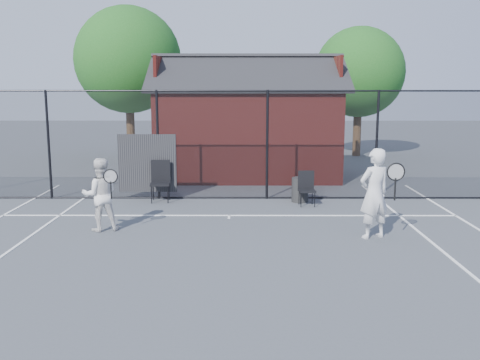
{
  "coord_description": "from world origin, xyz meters",
  "views": [
    {
      "loc": [
        0.3,
        -9.59,
        3.07
      ],
      "look_at": [
        0.27,
        1.72,
        1.1
      ],
      "focal_mm": 40.0,
      "sensor_mm": 36.0,
      "label": 1
    }
  ],
  "objects_px": {
    "player_back": "(100,195)",
    "chair_right": "(307,189)",
    "chair_left": "(160,182)",
    "waste_bin": "(300,190)",
    "clubhouse": "(247,130)",
    "player_front": "(374,193)"
  },
  "relations": [
    {
      "from": "player_back",
      "to": "waste_bin",
      "type": "xyz_separation_m",
      "value": [
        4.62,
        2.94,
        -0.46
      ]
    },
    {
      "from": "chair_right",
      "to": "chair_left",
      "type": "bearing_deg",
      "value": 169.89
    },
    {
      "from": "chair_left",
      "to": "player_front",
      "type": "bearing_deg",
      "value": -38.96
    },
    {
      "from": "chair_left",
      "to": "waste_bin",
      "type": "height_order",
      "value": "chair_left"
    },
    {
      "from": "clubhouse",
      "to": "player_front",
      "type": "relative_size",
      "value": 3.49
    },
    {
      "from": "player_back",
      "to": "chair_left",
      "type": "bearing_deg",
      "value": 74.05
    },
    {
      "from": "chair_left",
      "to": "player_back",
      "type": "bearing_deg",
      "value": -109.33
    },
    {
      "from": "waste_bin",
      "to": "clubhouse",
      "type": "bearing_deg",
      "value": 107.42
    },
    {
      "from": "player_back",
      "to": "chair_right",
      "type": "relative_size",
      "value": 1.79
    },
    {
      "from": "clubhouse",
      "to": "player_front",
      "type": "xyz_separation_m",
      "value": [
        2.51,
        -7.91,
        -0.67
      ]
    },
    {
      "from": "player_front",
      "to": "player_back",
      "type": "bearing_deg",
      "value": 174.31
    },
    {
      "from": "player_front",
      "to": "waste_bin",
      "type": "distance_m",
      "value": 3.74
    },
    {
      "from": "clubhouse",
      "to": "chair_right",
      "type": "distance_m",
      "value": 5.26
    },
    {
      "from": "player_back",
      "to": "chair_right",
      "type": "xyz_separation_m",
      "value": [
        4.75,
        2.44,
        -0.35
      ]
    },
    {
      "from": "clubhouse",
      "to": "waste_bin",
      "type": "bearing_deg",
      "value": -72.58
    },
    {
      "from": "player_front",
      "to": "waste_bin",
      "type": "height_order",
      "value": "player_front"
    },
    {
      "from": "player_back",
      "to": "player_front",
      "type": "bearing_deg",
      "value": -5.69
    },
    {
      "from": "chair_right",
      "to": "player_front",
      "type": "bearing_deg",
      "value": -74.43
    },
    {
      "from": "chair_left",
      "to": "chair_right",
      "type": "xyz_separation_m",
      "value": [
        3.91,
        -0.5,
        -0.1
      ]
    },
    {
      "from": "chair_left",
      "to": "chair_right",
      "type": "distance_m",
      "value": 3.94
    },
    {
      "from": "clubhouse",
      "to": "waste_bin",
      "type": "distance_m",
      "value": 4.78
    },
    {
      "from": "waste_bin",
      "to": "player_back",
      "type": "bearing_deg",
      "value": -147.56
    }
  ]
}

